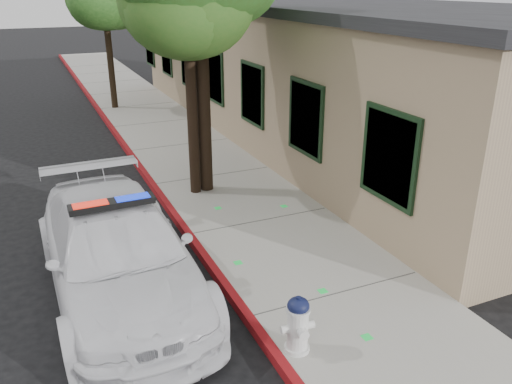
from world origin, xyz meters
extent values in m
plane|color=black|center=(0.00, 0.00, 0.00)|extent=(120.00, 120.00, 0.00)
cube|color=#99958B|center=(1.60, 3.00, 0.07)|extent=(3.20, 60.00, 0.15)
cube|color=maroon|center=(0.06, 3.00, 0.08)|extent=(0.14, 60.00, 0.16)
cube|color=#9C8766|center=(6.70, 9.00, 2.00)|extent=(7.00, 20.00, 4.00)
cube|color=black|center=(6.70, 9.00, 4.12)|extent=(7.30, 20.30, 0.24)
cube|color=black|center=(3.17, 1.00, 1.95)|extent=(0.08, 1.48, 1.68)
cube|color=black|center=(3.17, 4.00, 1.95)|extent=(0.08, 1.48, 1.68)
cube|color=black|center=(3.17, 7.00, 1.95)|extent=(0.08, 1.48, 1.68)
cube|color=black|center=(3.17, 10.00, 1.95)|extent=(0.08, 1.48, 1.68)
cube|color=black|center=(3.17, 13.00, 1.95)|extent=(0.08, 1.48, 1.68)
cube|color=black|center=(3.17, 16.00, 1.95)|extent=(0.08, 1.48, 1.68)
cube|color=black|center=(3.17, 19.00, 1.95)|extent=(0.08, 1.48, 1.68)
imported|color=white|center=(-1.53, 1.64, 0.78)|extent=(2.27, 5.40, 1.56)
cube|color=black|center=(-1.53, 1.64, 1.62)|extent=(1.20, 0.30, 0.10)
cube|color=red|center=(-1.85, 1.64, 1.62)|extent=(0.52, 0.25, 0.11)
cube|color=#0C25CF|center=(-1.21, 1.65, 1.62)|extent=(0.52, 0.25, 0.11)
cylinder|color=silver|center=(0.35, -0.95, 0.18)|extent=(0.35, 0.35, 0.06)
cylinder|color=silver|center=(0.35, -0.95, 0.49)|extent=(0.29, 0.29, 0.56)
cylinder|color=silver|center=(0.35, -0.95, 0.80)|extent=(0.33, 0.33, 0.04)
ellipsoid|color=#0E1436|center=(0.35, -0.95, 0.86)|extent=(0.30, 0.30, 0.22)
cylinder|color=#0E1436|center=(0.35, -0.95, 0.96)|extent=(0.07, 0.07, 0.06)
cylinder|color=silver|center=(0.18, -0.94, 0.52)|extent=(0.13, 0.12, 0.11)
cylinder|color=silver|center=(0.52, -0.97, 0.52)|extent=(0.13, 0.12, 0.11)
cylinder|color=silver|center=(0.33, -1.13, 0.54)|extent=(0.15, 0.14, 0.14)
cylinder|color=black|center=(1.17, 5.17, 2.22)|extent=(0.30, 0.30, 4.14)
cylinder|color=black|center=(0.87, 5.12, 1.88)|extent=(0.24, 0.24, 3.45)
ellipsoid|color=#2D5C1D|center=(0.87, 5.12, 4.44)|extent=(2.89, 2.89, 2.46)
ellipsoid|color=#2D5C1D|center=(1.10, 5.53, 4.16)|extent=(2.33, 2.33, 1.98)
ellipsoid|color=#2D5C1D|center=(0.61, 4.80, 4.25)|extent=(2.24, 2.24, 1.90)
cylinder|color=black|center=(0.70, 15.04, 1.79)|extent=(0.24, 0.24, 3.28)
ellipsoid|color=#1C4A17|center=(1.14, 15.29, 3.99)|extent=(2.15, 2.15, 1.83)
ellipsoid|color=#1C4A17|center=(0.46, 14.72, 4.08)|extent=(2.25, 2.25, 1.91)
camera|label=1|loc=(-2.49, -5.97, 4.79)|focal=36.42mm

